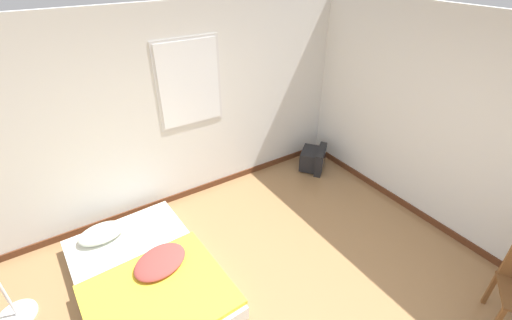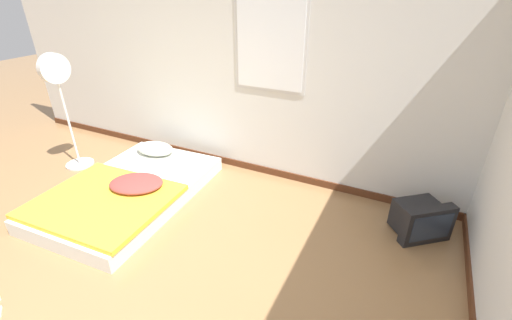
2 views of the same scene
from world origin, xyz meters
TOP-DOWN VIEW (x-y plane):
  - ground_plane at (0.00, 0.00)m, footprint 20.00×20.00m
  - wall_back at (0.00, 2.55)m, footprint 7.52×0.08m
  - mattress_bed at (-0.87, 1.31)m, footprint 1.41×2.05m
  - crt_tv at (2.13, 2.08)m, footprint 0.58×0.56m
  - standing_fan at (-2.06, 1.62)m, footprint 0.35×0.37m

SIDE VIEW (x-z plane):
  - ground_plane at x=0.00m, z-range 0.00..0.00m
  - mattress_bed at x=-0.87m, z-range -0.04..0.27m
  - crt_tv at x=2.13m, z-range -0.01..0.37m
  - standing_fan at x=-2.06m, z-range 0.27..1.74m
  - wall_back at x=0.00m, z-range -0.01..2.59m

